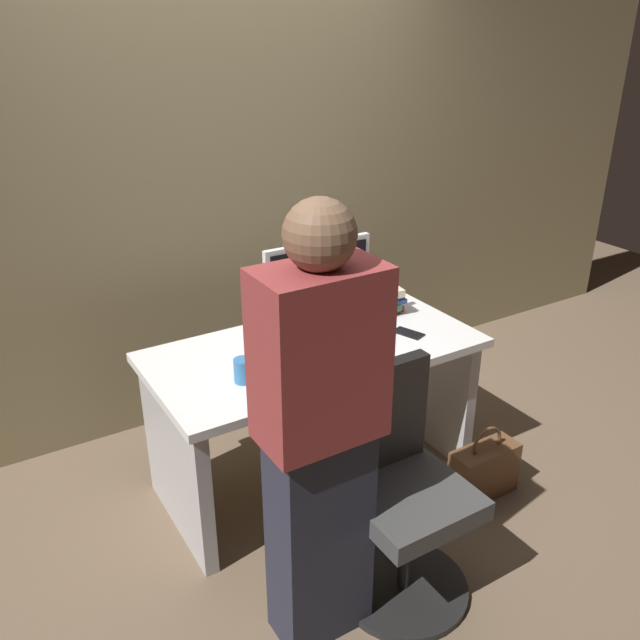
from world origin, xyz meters
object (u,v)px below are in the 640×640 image
at_px(desk, 314,388).
at_px(monitor, 318,284).
at_px(office_chair, 399,497).
at_px(keyboard, 309,354).
at_px(handbag, 484,470).
at_px(mouse, 369,337).
at_px(person_at_desk, 320,437).
at_px(book_stack, 383,301).
at_px(cup_near_keyboard, 243,371).
at_px(cell_phone, 409,333).

xyz_separation_m(desk, monitor, (0.08, 0.10, 0.48)).
relative_size(office_chair, keyboard, 2.19).
bearing_deg(handbag, mouse, 129.34).
xyz_separation_m(person_at_desk, book_stack, (0.92, 0.90, -0.04)).
height_order(office_chair, mouse, office_chair).
distance_m(desk, office_chair, 0.76).
xyz_separation_m(office_chair, handbag, (0.69, 0.22, -0.29)).
bearing_deg(monitor, cup_near_keyboard, -155.63).
bearing_deg(handbag, person_at_desk, -167.68).
height_order(office_chair, handbag, office_chair).
xyz_separation_m(mouse, cell_phone, (0.20, -0.04, -0.01)).
distance_m(mouse, cup_near_keyboard, 0.66).
bearing_deg(desk, mouse, -19.37).
bearing_deg(monitor, keyboard, -131.61).
distance_m(desk, cup_near_keyboard, 0.51).
height_order(mouse, cell_phone, mouse).
relative_size(cup_near_keyboard, cell_phone, 0.72).
bearing_deg(cell_phone, keyboard, 154.69).
bearing_deg(mouse, keyboard, 177.34).
height_order(monitor, keyboard, monitor).
relative_size(keyboard, cup_near_keyboard, 4.16).
bearing_deg(mouse, handbag, -50.66).
bearing_deg(keyboard, cup_near_keyboard, -170.63).
bearing_deg(handbag, office_chair, -162.58).
bearing_deg(book_stack, keyboard, -159.97).
height_order(desk, handbag, desk).
xyz_separation_m(desk, office_chair, (-0.08, -0.75, -0.08)).
relative_size(monitor, mouse, 5.40).
xyz_separation_m(office_chair, book_stack, (0.56, 0.88, 0.37)).
bearing_deg(book_stack, person_at_desk, -135.77).
bearing_deg(desk, cup_near_keyboard, -163.03).
distance_m(desk, keyboard, 0.25).
bearing_deg(keyboard, office_chair, -90.45).
bearing_deg(monitor, desk, -129.59).
xyz_separation_m(person_at_desk, monitor, (0.52, 0.87, 0.15)).
distance_m(monitor, cup_near_keyboard, 0.58).
distance_m(office_chair, cell_phone, 0.88).
bearing_deg(office_chair, cup_near_keyboard, 118.45).
relative_size(person_at_desk, cup_near_keyboard, 15.85).
xyz_separation_m(keyboard, handbag, (0.68, -0.47, -0.60)).
xyz_separation_m(desk, keyboard, (-0.07, -0.07, 0.23)).
height_order(keyboard, handbag, keyboard).
xyz_separation_m(person_at_desk, handbag, (1.06, 0.23, -0.70)).
xyz_separation_m(office_chair, cup_near_keyboard, (-0.34, 0.63, 0.35)).
xyz_separation_m(monitor, cell_phone, (0.37, -0.22, -0.25)).
bearing_deg(mouse, monitor, 131.44).
height_order(monitor, handbag, monitor).
distance_m(person_at_desk, cup_near_keyboard, 0.64).
bearing_deg(person_at_desk, book_stack, 44.23).
bearing_deg(desk, office_chair, -95.85).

